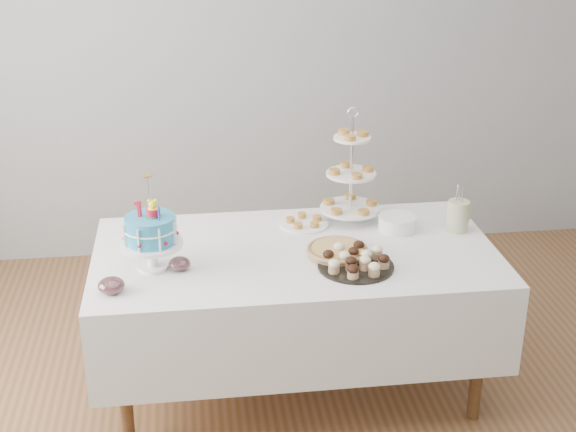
{
  "coord_description": "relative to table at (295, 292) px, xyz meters",
  "views": [
    {
      "loc": [
        -0.48,
        -3.13,
        2.42
      ],
      "look_at": [
        -0.04,
        0.3,
        0.95
      ],
      "focal_mm": 50.0,
      "sensor_mm": 36.0,
      "label": 1
    }
  ],
  "objects": [
    {
      "name": "floor",
      "position": [
        0.0,
        -0.3,
        -0.54
      ],
      "size": [
        5.0,
        5.0,
        0.0
      ],
      "primitive_type": "plane",
      "color": "brown",
      "rests_on": "ground"
    },
    {
      "name": "pastry_plate",
      "position": [
        0.09,
        0.29,
        0.24
      ],
      "size": [
        0.25,
        0.25,
        0.04
      ],
      "color": "white",
      "rests_on": "table"
    },
    {
      "name": "plate_stack",
      "position": [
        0.54,
        0.17,
        0.26
      ],
      "size": [
        0.19,
        0.19,
        0.07
      ],
      "color": "white",
      "rests_on": "table"
    },
    {
      "name": "birthday_cake",
      "position": [
        -0.67,
        -0.11,
        0.35
      ],
      "size": [
        0.29,
        0.29,
        0.44
      ],
      "rotation": [
        0.0,
        0.0,
        -0.42
      ],
      "color": "white",
      "rests_on": "table"
    },
    {
      "name": "jam_bowl_b",
      "position": [
        -0.55,
        -0.13,
        0.26
      ],
      "size": [
        0.1,
        0.1,
        0.06
      ],
      "color": "silver",
      "rests_on": "table"
    },
    {
      "name": "tiered_stand",
      "position": [
        0.33,
        0.33,
        0.48
      ],
      "size": [
        0.31,
        0.31,
        0.61
      ],
      "color": "silver",
      "rests_on": "table"
    },
    {
      "name": "cupcake_tray",
      "position": [
        0.25,
        -0.22,
        0.27
      ],
      "size": [
        0.35,
        0.35,
        0.08
      ],
      "color": "black",
      "rests_on": "table"
    },
    {
      "name": "utensil_pitcher",
      "position": [
        0.84,
        0.13,
        0.31
      ],
      "size": [
        0.12,
        0.11,
        0.24
      ],
      "rotation": [
        0.0,
        0.0,
        -0.13
      ],
      "color": "beige",
      "rests_on": "table"
    },
    {
      "name": "walls",
      "position": [
        0.0,
        -0.3,
        0.81
      ],
      "size": [
        5.04,
        4.04,
        2.7
      ],
      "color": "#959799",
      "rests_on": "floor"
    },
    {
      "name": "pie",
      "position": [
        0.19,
        -0.09,
        0.25
      ],
      "size": [
        0.29,
        0.29,
        0.05
      ],
      "color": "#A38758",
      "rests_on": "table"
    },
    {
      "name": "table",
      "position": [
        0.0,
        0.0,
        0.0
      ],
      "size": [
        1.92,
        1.02,
        0.77
      ],
      "color": "white",
      "rests_on": "floor"
    },
    {
      "name": "jam_bowl_a",
      "position": [
        -0.84,
        -0.32,
        0.26
      ],
      "size": [
        0.12,
        0.12,
        0.07
      ],
      "color": "silver",
      "rests_on": "table"
    }
  ]
}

